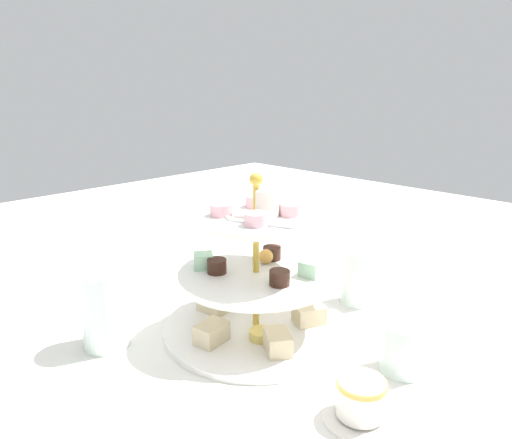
# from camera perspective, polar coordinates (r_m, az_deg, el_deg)

# --- Properties ---
(ground_plane) EXTENTS (2.40, 2.40, 0.00)m
(ground_plane) POSITION_cam_1_polar(r_m,az_deg,el_deg) (0.78, 0.00, -13.18)
(ground_plane) COLOR silver
(tiered_serving_stand) EXTENTS (0.30, 0.30, 0.26)m
(tiered_serving_stand) POSITION_cam_1_polar(r_m,az_deg,el_deg) (0.75, 0.04, -8.08)
(tiered_serving_stand) COLOR white
(tiered_serving_stand) RESTS_ON ground_plane
(water_glass_tall_right) EXTENTS (0.07, 0.07, 0.12)m
(water_glass_tall_right) POSITION_cam_1_polar(r_m,az_deg,el_deg) (0.75, -17.92, -10.27)
(water_glass_tall_right) COLOR silver
(water_glass_tall_right) RESTS_ON ground_plane
(water_glass_short_left) EXTENTS (0.06, 0.06, 0.07)m
(water_glass_short_left) POSITION_cam_1_polar(r_m,az_deg,el_deg) (0.70, 17.46, -14.49)
(water_glass_short_left) COLOR silver
(water_glass_short_left) RESTS_ON ground_plane
(teacup_with_saucer) EXTENTS (0.09, 0.09, 0.05)m
(teacup_with_saucer) POSITION_cam_1_polar(r_m,az_deg,el_deg) (0.60, 12.51, -20.54)
(teacup_with_saucer) COLOR white
(teacup_with_saucer) RESTS_ON ground_plane
(butter_knife_left) EXTENTS (0.11, 0.15, 0.00)m
(butter_knife_left) POSITION_cam_1_polar(r_m,az_deg,el_deg) (1.02, -5.76, -5.86)
(butter_knife_left) COLOR silver
(butter_knife_left) RESTS_ON ground_plane
(water_glass_mid_back) EXTENTS (0.06, 0.06, 0.10)m
(water_glass_mid_back) POSITION_cam_1_polar(r_m,az_deg,el_deg) (0.87, 12.20, -6.91)
(water_glass_mid_back) COLOR silver
(water_glass_mid_back) RESTS_ON ground_plane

